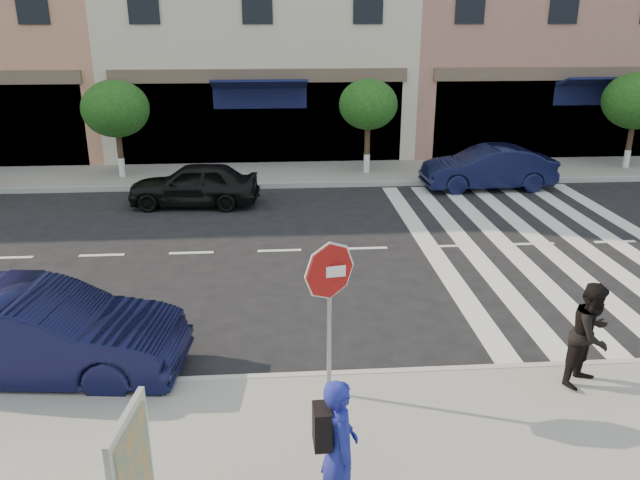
% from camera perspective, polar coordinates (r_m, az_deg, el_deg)
% --- Properties ---
extents(ground, '(120.00, 120.00, 0.00)m').
position_cam_1_polar(ground, '(10.69, -3.44, -8.64)').
color(ground, black).
rests_on(ground, ground).
extents(sidewalk_far, '(60.00, 3.00, 0.15)m').
position_cam_1_polar(sidewalk_far, '(21.01, -3.98, 6.03)').
color(sidewalk_far, gray).
rests_on(sidewalk_far, ground).
extents(building_centre, '(11.00, 9.00, 11.00)m').
position_cam_1_polar(building_centre, '(26.40, -5.57, 20.70)').
color(building_centre, beige).
rests_on(building_centre, ground).
extents(street_tree_wb, '(2.10, 2.10, 3.06)m').
position_cam_1_polar(street_tree_wb, '(20.98, -18.19, 11.30)').
color(street_tree_wb, '#473323').
rests_on(street_tree_wb, sidewalk_far).
extents(street_tree_c, '(1.90, 1.90, 3.04)m').
position_cam_1_polar(street_tree_c, '(20.61, 4.43, 12.21)').
color(street_tree_c, '#473323').
rests_on(street_tree_c, sidewalk_far).
extents(street_tree_ea, '(2.20, 2.20, 3.19)m').
position_cam_1_polar(street_tree_ea, '(23.68, 26.96, 11.25)').
color(street_tree_ea, '#473323').
rests_on(street_tree_ea, sidewalk_far).
extents(stop_sign, '(0.79, 0.17, 2.25)m').
position_cam_1_polar(stop_sign, '(8.11, 0.88, -4.13)').
color(stop_sign, gray).
rests_on(stop_sign, sidewalk_near).
extents(photographer, '(0.40, 0.59, 1.57)m').
position_cam_1_polar(photographer, '(6.72, 1.81, -18.43)').
color(photographer, navy).
rests_on(photographer, sidewalk_near).
extents(walker, '(0.94, 0.91, 1.53)m').
position_cam_1_polar(walker, '(9.54, 23.55, -7.93)').
color(walker, black).
rests_on(walker, sidewalk_near).
extents(car_near_mid, '(4.40, 1.91, 1.41)m').
position_cam_1_polar(car_near_mid, '(10.12, -24.50, -7.81)').
color(car_near_mid, black).
rests_on(car_near_mid, ground).
extents(car_far_mid, '(3.71, 1.71, 1.23)m').
position_cam_1_polar(car_far_mid, '(17.92, -11.45, 5.01)').
color(car_far_mid, black).
rests_on(car_far_mid, ground).
extents(car_far_right, '(4.05, 1.52, 1.32)m').
position_cam_1_polar(car_far_right, '(20.01, 15.10, 6.41)').
color(car_far_right, black).
rests_on(car_far_right, ground).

